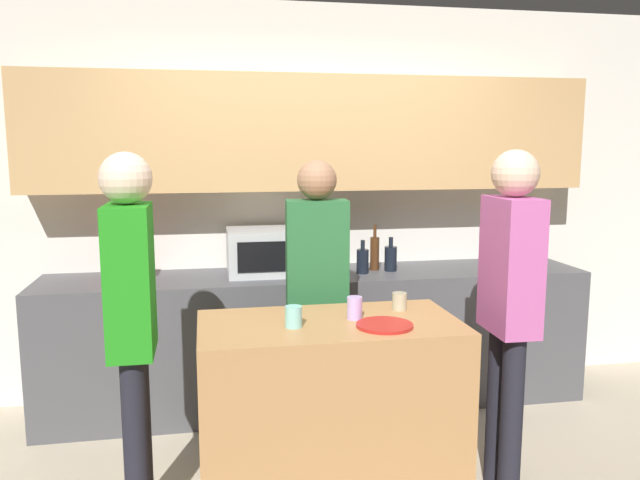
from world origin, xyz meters
The scene contains 16 objects.
back_wall centered at (0.00, 1.66, 1.54)m, with size 6.40×0.40×2.70m.
back_counter centered at (0.00, 1.39, 0.45)m, with size 3.60×0.62×0.90m.
kitchen_island centered at (-0.17, 0.17, 0.46)m, with size 1.22×0.65×0.93m.
microwave centered at (-0.34, 1.44, 1.05)m, with size 0.52×0.39×0.30m.
toaster centered at (-1.24, 1.44, 0.99)m, with size 0.26×0.16×0.18m.
potted_plant centered at (1.59, 1.44, 1.10)m, with size 0.14×0.14×0.40m.
bottle_0 centered at (0.29, 1.34, 0.99)m, with size 0.08×0.08×0.22m.
bottle_1 centered at (0.40, 1.43, 1.02)m, with size 0.06×0.06×0.31m.
bottle_2 centered at (0.49, 1.38, 0.99)m, with size 0.08×0.08×0.23m.
plate_on_island centered at (0.06, 0.04, 0.93)m, with size 0.26×0.26×0.01m.
cup_0 centered at (-0.05, 0.19, 0.98)m, with size 0.07×0.07×0.11m.
cup_1 centered at (0.21, 0.31, 0.97)m, with size 0.07×0.07×0.09m.
cup_2 centered at (-0.35, 0.11, 0.98)m, with size 0.08×0.08×0.10m.
person_left centered at (-0.13, 0.75, 0.99)m, with size 0.35×0.22×1.67m.
person_center centered at (-1.06, 0.17, 1.03)m, with size 0.23×0.34×1.72m.
person_right centered at (0.72, 0.14, 1.04)m, with size 0.23×0.35×1.73m.
Camera 1 is at (-0.74, -2.60, 1.75)m, focal length 35.00 mm.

